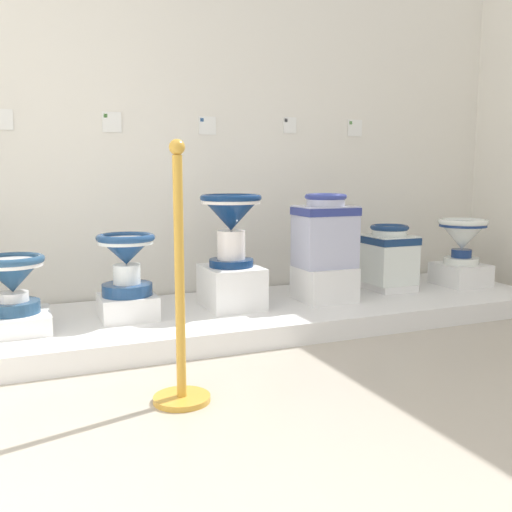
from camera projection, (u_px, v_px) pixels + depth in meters
name	position (u px, v px, depth m)	size (l,w,h in m)	color
ground_plane	(408.00, 401.00, 2.42)	(6.16, 5.40, 0.02)	#B2A899
wall_back	(241.00, 91.00, 3.97)	(4.36, 0.06, 3.01)	white
display_platform	(275.00, 313.00, 3.65)	(3.69, 1.04, 0.12)	white
plinth_block_broad_patterned	(15.00, 322.00, 2.99)	(0.35, 0.36, 0.10)	white
antique_toilet_broad_patterned	(12.00, 277.00, 2.96)	(0.33, 0.33, 0.30)	navy
plinth_block_leftmost	(128.00, 307.00, 3.26)	(0.31, 0.30, 0.13)	white
antique_toilet_leftmost	(126.00, 257.00, 3.22)	(0.33, 0.33, 0.35)	navy
plinth_block_slender_white	(231.00, 287.00, 3.53)	(0.33, 0.39, 0.25)	white
antique_toilet_slender_white	(231.00, 218.00, 3.47)	(0.37, 0.37, 0.44)	navy
plinth_block_central_ornate	(324.00, 284.00, 3.72)	(0.34, 0.33, 0.22)	white
antique_toilet_central_ornate	(325.00, 229.00, 3.67)	(0.37, 0.28, 0.47)	silver
plinth_block_tall_cobalt	(388.00, 286.00, 4.08)	(0.28, 0.34, 0.05)	white
antique_toilet_tall_cobalt	(389.00, 253.00, 4.04)	(0.31, 0.33, 0.41)	white
plinth_block_rightmost	(460.00, 274.00, 4.23)	(0.33, 0.34, 0.16)	white
antique_toilet_rightmost	(462.00, 235.00, 4.19)	(0.36, 0.36, 0.33)	white
info_placard_first	(3.00, 119.00, 3.38)	(0.10, 0.01, 0.12)	white
info_placard_second	(112.00, 122.00, 3.62)	(0.12, 0.01, 0.13)	white
info_placard_third	(207.00, 125.00, 3.87)	(0.12, 0.01, 0.12)	white
info_placard_fourth	(290.00, 125.00, 4.10)	(0.10, 0.01, 0.11)	white
info_placard_fifth	(355.00, 128.00, 4.31)	(0.12, 0.01, 0.12)	white
stanchion_post_near_left	(180.00, 321.00, 2.34)	(0.24, 0.24, 1.08)	gold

